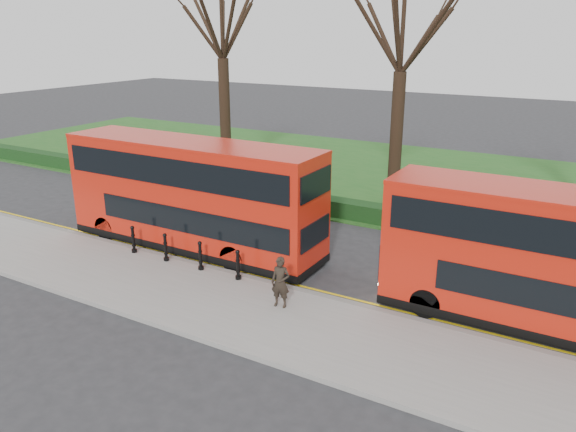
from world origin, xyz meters
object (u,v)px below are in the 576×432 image
Objects in this scene: bus_lead at (192,196)px; bus_rear at (570,266)px; bollard_row at (200,256)px; pedestrian at (281,282)px.

bus_lead reaches higher than bus_rear.
pedestrian reaches higher than bollard_row.
bollard_row is 4.09× the size of pedestrian.
bus_rear is 8.08m from pedestrian.
bollard_row is 3.95m from pedestrian.
bus_rear reaches higher than bollard_row.
pedestrian is (5.57, -2.76, -1.18)m from bus_lead.
bollard_row is at bearing -170.49° from bus_rear.
pedestrian is (3.82, -0.96, 0.30)m from bollard_row.
bollard_row is at bearing 156.60° from pedestrian.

